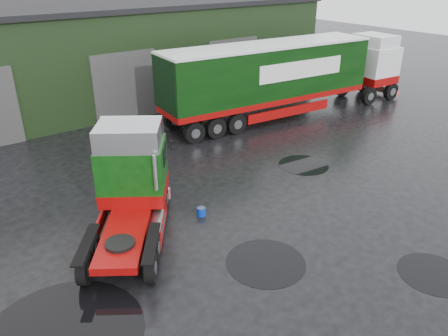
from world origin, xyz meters
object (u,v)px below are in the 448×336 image
(hero_tractor, at_px, (125,193))
(lorry_right, at_px, (268,82))
(warehouse, at_px, (86,51))
(wash_bucket, at_px, (201,212))
(tree_back_b, at_px, (129,20))

(hero_tractor, relative_size, lorry_right, 0.35)
(warehouse, xyz_separation_m, lorry_right, (6.73, -11.00, -0.91))
(warehouse, xyz_separation_m, wash_bucket, (-2.73, -17.97, -3.00))
(tree_back_b, bearing_deg, warehouse, -128.66)
(lorry_right, bearing_deg, wash_bucket, -48.63)
(warehouse, relative_size, tree_back_b, 4.32)
(hero_tractor, bearing_deg, lorry_right, 63.99)
(tree_back_b, bearing_deg, lorry_right, -93.45)
(hero_tractor, height_order, tree_back_b, tree_back_b)
(lorry_right, bearing_deg, tree_back_b, -178.44)
(lorry_right, xyz_separation_m, wash_bucket, (-9.46, -6.97, -2.09))
(hero_tractor, xyz_separation_m, wash_bucket, (2.89, -0.06, -1.70))
(warehouse, relative_size, lorry_right, 1.89)
(wash_bucket, height_order, tree_back_b, tree_back_b)
(hero_tractor, bearing_deg, tree_back_b, 98.76)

